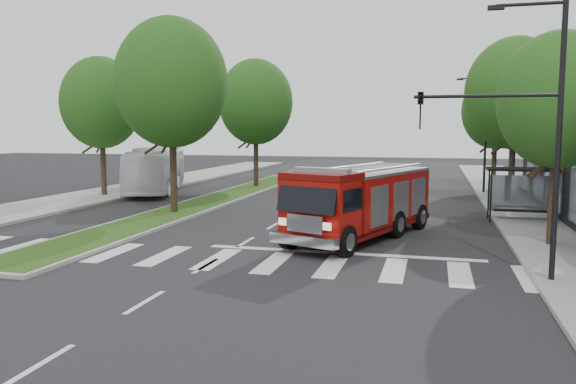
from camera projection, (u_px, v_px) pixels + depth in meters
The scene contains 15 objects.
ground at pixel (246, 242), 22.17m from camera, with size 140.00×140.00×0.00m, color black.
sidewalk_right at pixel (541, 215), 28.65m from camera, with size 5.00×80.00×0.15m, color gray.
sidewalk_left at pixel (79, 199), 35.42m from camera, with size 5.00×80.00×0.15m, color gray.
median at pixel (248, 189), 40.98m from camera, with size 3.00×50.00×0.15m.
bus_shelter at pixel (521, 180), 26.97m from camera, with size 3.20×1.60×2.61m.
tree_right_near at pixel (558, 100), 20.60m from camera, with size 4.40×4.40×8.05m.
tree_right_mid at pixel (515, 93), 32.03m from camera, with size 5.60×5.60×9.72m.
tree_right_far at pixel (496, 111), 41.72m from camera, with size 5.00×5.00×8.73m.
tree_median_near at pixel (171, 83), 28.69m from camera, with size 5.80×5.80×10.16m.
tree_median_far at pixel (256, 102), 42.19m from camera, with size 5.60×5.60×9.72m.
tree_left_mid at pixel (101, 103), 36.54m from camera, with size 5.20×5.20×9.16m.
streetlight_right_near at pixel (526, 122), 15.88m from camera, with size 4.08×0.22×8.00m.
streetlight_right_far at pixel (484, 129), 38.31m from camera, with size 2.11×0.20×8.00m.
fire_engine at pixel (361, 203), 22.90m from camera, with size 5.51×9.21×3.07m.
city_bus at pixel (156, 170), 39.89m from camera, with size 2.66×11.35×3.16m, color silver.
Camera 1 is at (7.13, -20.68, 4.45)m, focal length 35.00 mm.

